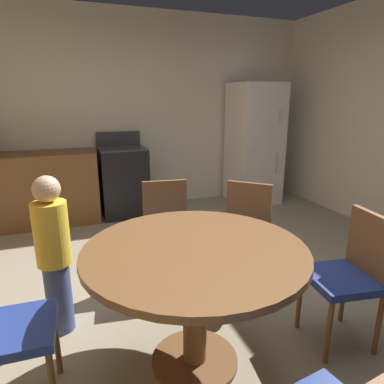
% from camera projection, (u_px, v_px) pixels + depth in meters
% --- Properties ---
extents(ground_plane, '(14.00, 14.00, 0.00)m').
position_uv_depth(ground_plane, '(205.00, 312.00, 2.54)').
color(ground_plane, gray).
extents(wall_back, '(5.57, 0.12, 2.70)m').
position_uv_depth(wall_back, '(129.00, 112.00, 4.77)').
color(wall_back, silver).
rests_on(wall_back, ground).
extents(kitchen_counter, '(1.95, 0.60, 0.90)m').
position_uv_depth(kitchen_counter, '(15.00, 191.00, 4.15)').
color(kitchen_counter, brown).
rests_on(kitchen_counter, ground).
extents(oven_range, '(0.60, 0.60, 1.10)m').
position_uv_depth(oven_range, '(124.00, 181.00, 4.59)').
color(oven_range, black).
rests_on(oven_range, ground).
extents(refrigerator, '(0.68, 0.68, 1.76)m').
position_uv_depth(refrigerator, '(254.00, 144.00, 5.08)').
color(refrigerator, white).
rests_on(refrigerator, ground).
extents(dining_table, '(1.24, 1.24, 0.76)m').
position_uv_depth(dining_table, '(195.00, 272.00, 1.90)').
color(dining_table, brown).
rests_on(dining_table, ground).
extents(chair_northeast, '(0.57, 0.57, 0.87)m').
position_uv_depth(chair_northeast, '(244.00, 229.00, 2.82)').
color(chair_northeast, brown).
rests_on(chair_northeast, ground).
extents(chair_north, '(0.45, 0.45, 0.87)m').
position_uv_depth(chair_north, '(167.00, 226.00, 2.88)').
color(chair_north, brown).
rests_on(chair_north, ground).
extents(chair_east, '(0.45, 0.45, 0.87)m').
position_uv_depth(chair_east, '(351.00, 270.00, 2.13)').
color(chair_east, brown).
rests_on(chair_east, ground).
extents(person_child, '(0.31, 0.31, 1.09)m').
position_uv_depth(person_child, '(54.00, 252.00, 2.21)').
color(person_child, '#3D4C84').
rests_on(person_child, ground).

